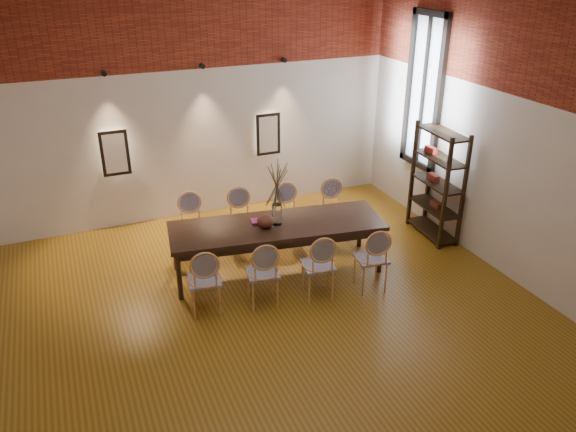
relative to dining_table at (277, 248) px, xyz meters
name	(u,v)px	position (x,y,z in m)	size (l,w,h in m)	color
floor	(271,321)	(-0.53, -1.11, -0.39)	(7.00, 7.00, 0.02)	olive
wall_back	(190,100)	(-0.53, 2.44, 1.62)	(7.00, 0.10, 4.00)	silver
wall_front	(489,375)	(-0.53, -4.66, 1.62)	(7.00, 0.10, 4.00)	silver
wall_right	(518,135)	(3.02, -1.11, 1.62)	(0.10, 7.00, 4.00)	silver
brick_band_back	(185,20)	(-0.53, 2.37, 2.88)	(7.00, 0.02, 1.50)	maroon
brick_band_front	(519,167)	(-0.53, -4.59, 2.88)	(7.00, 0.02, 1.50)	maroon
brick_band_right	(532,37)	(2.95, -1.11, 2.88)	(0.02, 7.00, 1.50)	maroon
niche_left	(115,153)	(-1.83, 2.34, 0.93)	(0.36, 0.06, 0.66)	#FFEAC6
niche_right	(268,134)	(0.77, 2.34, 0.93)	(0.36, 0.06, 0.66)	#FFEAC6
spot_fixture_left	(104,73)	(-1.83, 2.31, 2.17)	(0.08, 0.08, 0.10)	black
spot_fixture_mid	(202,66)	(-0.33, 2.31, 2.17)	(0.08, 0.08, 0.10)	black
spot_fixture_right	(284,60)	(1.07, 2.31, 2.17)	(0.08, 0.08, 0.10)	black
window_glass	(425,92)	(2.93, 0.89, 1.77)	(0.02, 0.78, 2.38)	silver
window_frame	(424,92)	(2.91, 0.89, 1.77)	(0.08, 0.90, 2.50)	black
window_mullion	(424,92)	(2.91, 0.89, 1.77)	(0.06, 0.06, 2.40)	black
dining_table	(277,248)	(0.00, 0.00, 0.00)	(2.99, 0.96, 0.75)	#341F13
chair_near_a	(204,280)	(-1.22, -0.59, 0.09)	(0.44, 0.44, 0.94)	#E5A468
chair_near_b	(262,272)	(-0.48, -0.70, 0.09)	(0.44, 0.44, 0.94)	#E5A468
chair_near_c	(318,265)	(0.26, -0.81, 0.09)	(0.44, 0.44, 0.94)	#E5A468
chair_near_d	(371,258)	(1.00, -0.92, 0.09)	(0.44, 0.44, 0.94)	#E5A468
chair_far_a	(192,227)	(-1.00, 0.92, 0.09)	(0.44, 0.44, 0.94)	#E5A468
chair_far_b	(242,222)	(-0.26, 0.81, 0.09)	(0.44, 0.44, 0.94)	#E5A468
chair_far_c	(289,217)	(0.48, 0.70, 0.09)	(0.44, 0.44, 0.94)	#E5A468
chair_far_d	(335,212)	(1.22, 0.59, 0.09)	(0.44, 0.44, 0.94)	#E5A468
vase	(277,214)	(0.00, 0.00, 0.53)	(0.14, 0.14, 0.30)	silver
dried_branches	(277,184)	(0.00, 0.00, 0.98)	(0.50, 0.50, 0.70)	#453C29
bowl	(265,221)	(-0.18, -0.02, 0.46)	(0.24, 0.24, 0.18)	brown
book	(260,221)	(-0.19, 0.16, 0.39)	(0.26, 0.18, 0.03)	#872062
shelving_rack	(437,183)	(2.75, 0.09, 0.53)	(0.38, 1.00, 1.80)	black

